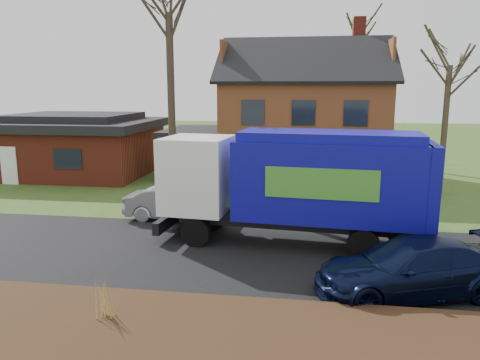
# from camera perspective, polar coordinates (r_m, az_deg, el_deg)

# --- Properties ---
(ground) EXTENTS (120.00, 120.00, 0.00)m
(ground) POSITION_cam_1_polar(r_m,az_deg,el_deg) (15.14, -0.93, -9.15)
(ground) COLOR #33521B
(ground) RESTS_ON ground
(road) EXTENTS (80.00, 7.00, 0.02)m
(road) POSITION_cam_1_polar(r_m,az_deg,el_deg) (15.14, -0.93, -9.11)
(road) COLOR black
(road) RESTS_ON ground
(mulch_verge) EXTENTS (80.00, 3.50, 0.30)m
(mulch_verge) POSITION_cam_1_polar(r_m,az_deg,el_deg) (10.36, -5.98, -18.44)
(mulch_verge) COLOR #302010
(mulch_verge) RESTS_ON ground
(main_house) EXTENTS (12.95, 8.95, 9.26)m
(main_house) POSITION_cam_1_polar(r_m,az_deg,el_deg) (27.95, 6.81, 8.59)
(main_house) COLOR beige
(main_house) RESTS_ON ground
(ranch_house) EXTENTS (9.80, 8.20, 3.70)m
(ranch_house) POSITION_cam_1_polar(r_m,az_deg,el_deg) (30.76, -19.42, 4.12)
(ranch_house) COLOR maroon
(ranch_house) RESTS_ON ground
(garbage_truck) EXTENTS (9.22, 3.22, 3.87)m
(garbage_truck) POSITION_cam_1_polar(r_m,az_deg,el_deg) (15.68, 7.19, -0.03)
(garbage_truck) COLOR black
(garbage_truck) RESTS_ON ground
(silver_sedan) EXTENTS (4.27, 1.67, 1.38)m
(silver_sedan) POSITION_cam_1_polar(r_m,az_deg,el_deg) (19.01, -7.58, -2.82)
(silver_sedan) COLOR #95979C
(silver_sedan) RESTS_ON ground
(navy_wagon) EXTENTS (5.39, 3.47, 1.45)m
(navy_wagon) POSITION_cam_1_polar(r_m,az_deg,el_deg) (12.94, 20.16, -10.04)
(navy_wagon) COLOR black
(navy_wagon) RESTS_ON ground
(tree_front_east) EXTENTS (3.25, 3.25, 9.02)m
(tree_front_east) POSITION_cam_1_polar(r_m,az_deg,el_deg) (25.03, 24.41, 14.98)
(tree_front_east) COLOR #423A28
(tree_front_east) RESTS_ON ground
(tree_back) EXTENTS (3.68, 3.68, 11.65)m
(tree_back) POSITION_cam_1_polar(r_m,az_deg,el_deg) (35.00, 14.10, 18.17)
(tree_back) COLOR #3B3123
(tree_back) RESTS_ON ground
(grass_clump_mid) EXTENTS (0.32, 0.26, 0.90)m
(grass_clump_mid) POSITION_cam_1_polar(r_m,az_deg,el_deg) (10.99, -16.27, -13.54)
(grass_clump_mid) COLOR tan
(grass_clump_mid) RESTS_ON mulch_verge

